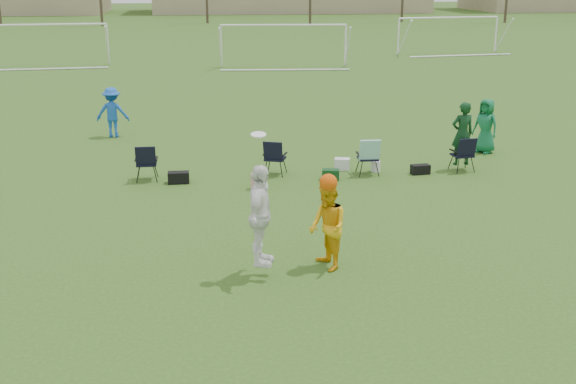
{
  "coord_description": "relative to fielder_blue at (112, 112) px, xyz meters",
  "views": [
    {
      "loc": [
        -0.81,
        -10.59,
        5.26
      ],
      "look_at": [
        0.75,
        2.54,
        1.25
      ],
      "focal_mm": 45.0,
      "sensor_mm": 36.0,
      "label": 1
    }
  ],
  "objects": [
    {
      "name": "center_contest",
      "position": [
        4.55,
        -12.15,
        0.19
      ],
      "size": [
        2.02,
        1.34,
        2.65
      ],
      "color": "white",
      "rests_on": "ground"
    },
    {
      "name": "goal_left",
      "position": [
        -6.18,
        20.31,
        1.09
      ],
      "size": [
        7.39,
        0.76,
        2.46
      ],
      "rotation": [
        0.0,
        0.0,
        0.09
      ],
      "color": "white",
      "rests_on": "ground"
    },
    {
      "name": "fielder_blue",
      "position": [
        0.0,
        0.0,
        0.0
      ],
      "size": [
        1.11,
        0.69,
        1.66
      ],
      "primitive_type": "imported",
      "rotation": [
        0.0,
        0.0,
        3.08
      ],
      "color": "blue",
      "rests_on": "ground"
    },
    {
      "name": "goal_right",
      "position": [
        19.82,
        24.31,
        1.09
      ],
      "size": [
        7.35,
        1.14,
        2.46
      ],
      "rotation": [
        0.0,
        0.0,
        0.14
      ],
      "color": "white",
      "rests_on": "ground"
    },
    {
      "name": "ground",
      "position": [
        3.82,
        -13.69,
        -0.83
      ],
      "size": [
        260.0,
        260.0,
        0.0
      ],
      "primitive_type": "plane",
      "color": "#2E551A",
      "rests_on": "ground"
    },
    {
      "name": "sideline_setup",
      "position": [
        6.9,
        -5.54,
        -0.26
      ],
      "size": [
        9.27,
        1.93,
        1.91
      ],
      "color": "#0E3519",
      "rests_on": "ground"
    },
    {
      "name": "goal_mid",
      "position": [
        7.82,
        18.31,
        1.09
      ],
      "size": [
        7.4,
        0.63,
        2.46
      ],
      "rotation": [
        0.0,
        0.0,
        -0.07
      ],
      "color": "white",
      "rests_on": "ground"
    },
    {
      "name": "fielder_green_far",
      "position": [
        11.52,
        -3.61,
        -0.0
      ],
      "size": [
        0.9,
        0.97,
        1.66
      ],
      "primitive_type": "imported",
      "rotation": [
        0.0,
        0.0,
        -0.94
      ],
      "color": "#12653D",
      "rests_on": "ground"
    }
  ]
}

